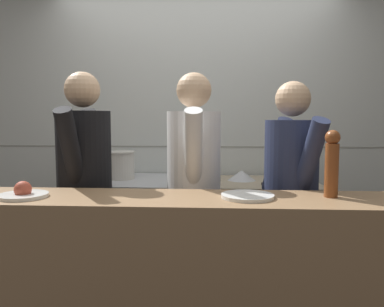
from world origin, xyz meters
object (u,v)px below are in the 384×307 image
(chefs_knife, at_px, (279,184))
(pepper_mill, at_px, (332,162))
(stock_pot, at_px, (121,164))
(chef_line, at_px, (290,198))
(plated_dish_appetiser, at_px, (248,196))
(plated_dish_main, at_px, (23,193))
(chef_head_cook, at_px, (85,190))
(mixing_bowl_steel, at_px, (242,175))
(chef_sous, at_px, (194,190))
(oven_range, at_px, (134,233))

(chefs_knife, relative_size, pepper_mill, 0.96)
(stock_pot, xyz_separation_m, chef_line, (1.25, -0.67, -0.12))
(chef_line, bearing_deg, plated_dish_appetiser, -142.28)
(plated_dish_main, height_order, chef_head_cook, chef_head_cook)
(mixing_bowl_steel, relative_size, plated_dish_appetiser, 0.84)
(pepper_mill, bearing_deg, stock_pot, 141.88)
(plated_dish_main, xyz_separation_m, pepper_mill, (1.58, 0.10, 0.16))
(stock_pot, bearing_deg, chef_head_cook, -95.71)
(plated_dish_appetiser, height_order, chef_sous, chef_sous)
(oven_range, height_order, chef_head_cook, chef_head_cook)
(chef_head_cook, bearing_deg, chefs_knife, 20.95)
(oven_range, xyz_separation_m, chef_line, (1.14, -0.64, 0.45))
(chef_sous, relative_size, chef_line, 1.04)
(oven_range, height_order, stock_pot, stock_pot)
(chef_line, bearing_deg, oven_range, 132.89)
(oven_range, height_order, mixing_bowl_steel, mixing_bowl_steel)
(chefs_knife, xyz_separation_m, chef_sous, (-0.62, -0.45, 0.03))
(stock_pot, height_order, plated_dish_appetiser, stock_pot)
(oven_range, bearing_deg, chef_sous, -48.34)
(stock_pot, bearing_deg, oven_range, -14.10)
(plated_dish_appetiser, bearing_deg, oven_range, 127.33)
(mixing_bowl_steel, distance_m, chef_line, 0.75)
(chef_head_cook, relative_size, chef_line, 1.04)
(oven_range, xyz_separation_m, stock_pot, (-0.11, 0.03, 0.57))
(stock_pot, relative_size, plated_dish_main, 0.94)
(stock_pot, bearing_deg, chefs_knife, -7.72)
(oven_range, bearing_deg, chef_head_cook, -105.14)
(chefs_knife, bearing_deg, plated_dish_main, -145.76)
(plated_dish_main, relative_size, pepper_mill, 0.72)
(stock_pot, height_order, plated_dish_main, stock_pot)
(plated_dish_appetiser, relative_size, pepper_mill, 0.78)
(plated_dish_main, xyz_separation_m, plated_dish_appetiser, (1.15, 0.06, -0.01))
(mixing_bowl_steel, xyz_separation_m, chef_line, (0.25, -0.70, -0.03))
(pepper_mill, bearing_deg, chefs_knife, 96.88)
(stock_pot, relative_size, chef_sous, 0.14)
(stock_pot, height_order, chef_head_cook, chef_head_cook)
(chef_line, bearing_deg, chefs_knife, 70.83)
(plated_dish_main, bearing_deg, chefs_knife, 34.24)
(chef_sous, distance_m, chef_line, 0.61)
(chefs_knife, height_order, chef_head_cook, chef_head_cook)
(oven_range, distance_m, mixing_bowl_steel, 1.01)
(mixing_bowl_steel, bearing_deg, chef_sous, -118.49)
(plated_dish_main, height_order, chef_line, chef_line)
(chefs_knife, xyz_separation_m, chef_head_cook, (-1.33, -0.50, 0.04))
(plated_dish_main, height_order, plated_dish_appetiser, plated_dish_main)
(chef_head_cook, height_order, chef_sous, chef_head_cook)
(mixing_bowl_steel, bearing_deg, chef_line, -69.99)
(stock_pot, xyz_separation_m, plated_dish_appetiser, (0.94, -1.12, -0.02))
(mixing_bowl_steel, bearing_deg, chef_head_cook, -146.37)
(oven_range, distance_m, chefs_knife, 1.24)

